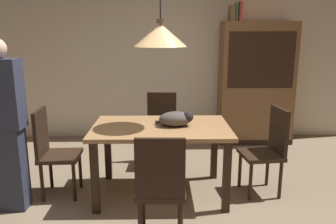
% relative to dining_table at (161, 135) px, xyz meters
% --- Properties ---
extents(ground, '(10.00, 10.00, 0.00)m').
position_rel_dining_table_xyz_m(ground, '(0.13, -0.53, -0.65)').
color(ground, '#847056').
extents(back_wall, '(6.40, 0.10, 2.90)m').
position_rel_dining_table_xyz_m(back_wall, '(0.13, 2.12, 0.80)').
color(back_wall, beige).
rests_on(back_wall, ground).
extents(dining_table, '(1.40, 0.90, 0.75)m').
position_rel_dining_table_xyz_m(dining_table, '(0.00, 0.00, 0.00)').
color(dining_table, '#A87A4C').
rests_on(dining_table, ground).
extents(chair_near_front, '(0.41, 0.41, 0.93)m').
position_rel_dining_table_xyz_m(chair_near_front, '(-0.00, -0.88, -0.14)').
color(chair_near_front, black).
rests_on(chair_near_front, ground).
extents(chair_right_side, '(0.44, 0.44, 0.93)m').
position_rel_dining_table_xyz_m(chair_right_side, '(1.13, 0.01, -0.14)').
color(chair_right_side, black).
rests_on(chair_right_side, ground).
extents(chair_far_back, '(0.42, 0.42, 0.93)m').
position_rel_dining_table_xyz_m(chair_far_back, '(0.00, 0.88, -0.14)').
color(chair_far_back, black).
rests_on(chair_far_back, ground).
extents(chair_left_side, '(0.42, 0.42, 0.93)m').
position_rel_dining_table_xyz_m(chair_left_side, '(-1.13, -0.00, -0.14)').
color(chair_left_side, black).
rests_on(chair_left_side, ground).
extents(cat_sleeping, '(0.39, 0.26, 0.16)m').
position_rel_dining_table_xyz_m(cat_sleeping, '(0.16, -0.00, 0.18)').
color(cat_sleeping, '#4C4742').
rests_on(cat_sleeping, dining_table).
extents(pendant_lamp, '(0.52, 0.52, 1.30)m').
position_rel_dining_table_xyz_m(pendant_lamp, '(-0.00, 0.00, 1.01)').
color(pendant_lamp, '#E5B775').
extents(hutch_bookcase, '(1.12, 0.45, 1.85)m').
position_rel_dining_table_xyz_m(hutch_bookcase, '(1.46, 1.79, 0.24)').
color(hutch_bookcase, brown).
rests_on(hutch_bookcase, ground).
extents(book_brown_thick, '(0.06, 0.24, 0.22)m').
position_rel_dining_table_xyz_m(book_brown_thick, '(1.04, 1.79, 1.31)').
color(book_brown_thick, brown).
rests_on(book_brown_thick, hutch_bookcase).
extents(book_green_slim, '(0.03, 0.20, 0.26)m').
position_rel_dining_table_xyz_m(book_green_slim, '(1.10, 1.79, 1.33)').
color(book_green_slim, '#427A4C').
rests_on(book_green_slim, hutch_bookcase).
extents(book_red_tall, '(0.04, 0.22, 0.28)m').
position_rel_dining_table_xyz_m(book_red_tall, '(1.15, 1.79, 1.34)').
color(book_red_tall, '#B73833').
rests_on(book_red_tall, hutch_bookcase).
extents(person_standing, '(0.36, 0.22, 1.64)m').
position_rel_dining_table_xyz_m(person_standing, '(-1.46, -0.28, 0.18)').
color(person_standing, '#2D3347').
rests_on(person_standing, ground).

